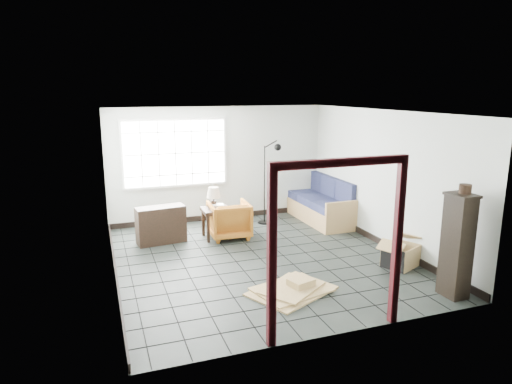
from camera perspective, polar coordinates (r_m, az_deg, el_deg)
name	(u,v)px	position (r m, az deg, el deg)	size (l,w,h in m)	color
ground	(260,259)	(8.27, 0.52, -8.32)	(5.50, 5.50, 0.00)	black
room_shell	(260,166)	(7.85, 0.47, 3.27)	(5.02, 5.52, 2.61)	silver
window_panel	(175,153)	(10.17, -10.07, 4.80)	(2.32, 0.08, 1.52)	silver
doorway_trim	(339,227)	(5.50, 10.30, -4.28)	(1.80, 0.08, 2.20)	#3B0D12
futon_sofa	(321,204)	(10.71, 8.15, -1.49)	(0.89, 2.27, 1.00)	#AC7C4D
armchair	(229,218)	(9.31, -3.39, -3.26)	(0.79, 0.74, 0.82)	#985316
side_table	(216,214)	(9.27, -4.99, -2.73)	(0.57, 0.57, 0.62)	black
table_lamp	(214,194)	(9.22, -5.32, -0.20)	(0.36, 0.36, 0.43)	black
projector	(217,207)	(9.21, -4.90, -1.83)	(0.29, 0.24, 0.09)	silver
floor_lamp	(271,180)	(10.15, 1.86, 1.56)	(0.52, 0.33, 1.88)	black
console_shelf	(161,225)	(9.17, -11.79, -4.03)	(0.98, 0.49, 0.73)	black
tall_shelf	(457,245)	(7.19, 23.83, -6.08)	(0.33, 0.42, 1.54)	black
pot	(465,189)	(7.03, 24.69, 0.36)	(0.23, 0.23, 0.13)	black
open_box	(401,256)	(8.26, 17.63, -7.59)	(1.01, 0.77, 0.51)	#9E754C
cardboard_pile	(293,289)	(7.01, 4.64, -11.94)	(1.47, 1.31, 0.18)	#9E754C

